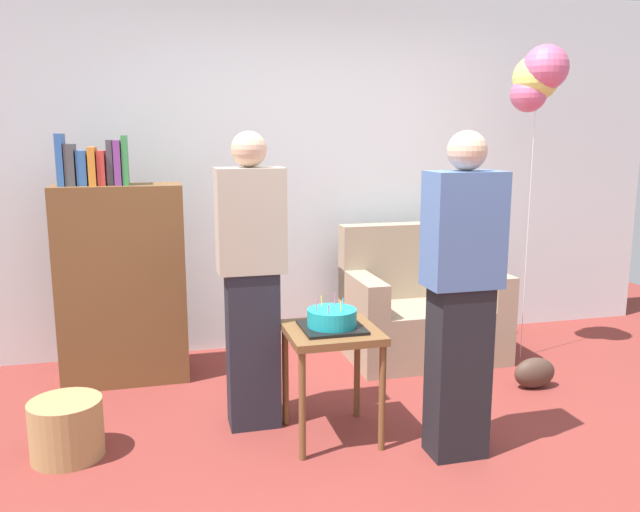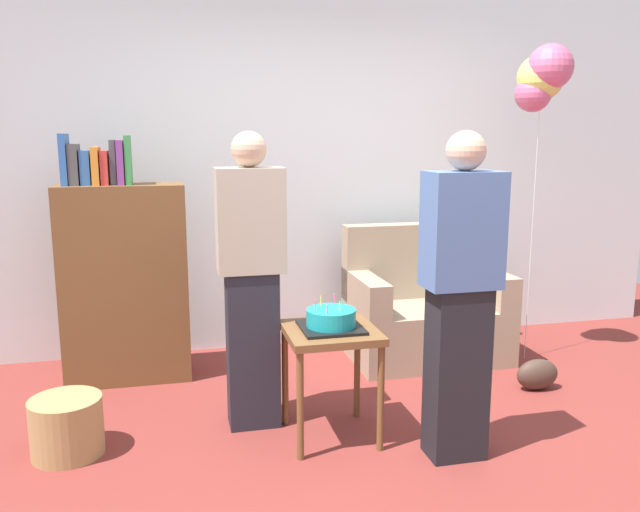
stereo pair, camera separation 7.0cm
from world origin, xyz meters
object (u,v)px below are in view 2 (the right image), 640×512
(bookshelf, at_px, (124,278))
(birthday_cake, at_px, (331,320))
(balloon_bunch, at_px, (543,76))
(person_blowing_candles, at_px, (251,280))
(person_holding_cake, at_px, (460,296))
(handbag, at_px, (537,374))
(couch, at_px, (424,311))
(side_table, at_px, (331,346))
(wicker_basket, at_px, (67,426))

(bookshelf, bearing_deg, birthday_cake, -45.95)
(birthday_cake, distance_m, balloon_bunch, 2.35)
(person_blowing_candles, bearing_deg, person_holding_cake, -32.04)
(bookshelf, distance_m, handbag, 2.75)
(birthday_cake, relative_size, person_blowing_candles, 0.20)
(couch, height_order, person_holding_cake, person_holding_cake)
(person_holding_cake, height_order, balloon_bunch, balloon_bunch)
(balloon_bunch, bearing_deg, bookshelf, 174.71)
(birthday_cake, bearing_deg, person_blowing_candles, 146.04)
(couch, relative_size, handbag, 3.93)
(couch, distance_m, side_table, 1.49)
(birthday_cake, height_order, person_blowing_candles, person_blowing_candles)
(wicker_basket, bearing_deg, birthday_cake, -4.99)
(person_blowing_candles, relative_size, wicker_basket, 4.53)
(couch, relative_size, bookshelf, 0.68)
(birthday_cake, height_order, handbag, birthday_cake)
(handbag, xyz_separation_m, balloon_bunch, (0.26, 0.56, 1.91))
(handbag, bearing_deg, person_blowing_candles, -177.82)
(bookshelf, xyz_separation_m, wicker_basket, (-0.25, -1.03, -0.54))
(bookshelf, relative_size, person_holding_cake, 0.99)
(side_table, xyz_separation_m, birthday_cake, (-0.00, 0.00, 0.14))
(couch, relative_size, side_table, 1.82)
(birthday_cake, relative_size, wicker_basket, 0.89)
(wicker_basket, bearing_deg, handbag, 4.26)
(bookshelf, height_order, handbag, bookshelf)
(bookshelf, bearing_deg, wicker_basket, -103.58)
(person_blowing_candles, bearing_deg, side_table, -33.59)
(person_blowing_candles, bearing_deg, wicker_basket, -171.49)
(birthday_cake, xyz_separation_m, wicker_basket, (-1.36, 0.12, -0.51))
(wicker_basket, xyz_separation_m, balloon_bunch, (3.07, 0.77, 1.86))
(birthday_cake, height_order, balloon_bunch, balloon_bunch)
(side_table, bearing_deg, wicker_basket, 175.01)
(side_table, bearing_deg, bookshelf, 134.05)
(couch, height_order, side_table, couch)
(birthday_cake, xyz_separation_m, handbag, (1.45, 0.33, -0.56))
(couch, distance_m, balloon_bunch, 1.83)
(birthday_cake, relative_size, handbag, 1.14)
(wicker_basket, xyz_separation_m, handbag, (2.81, 0.21, -0.05))
(person_blowing_candles, distance_m, person_holding_cake, 1.12)
(balloon_bunch, bearing_deg, side_table, -152.65)
(person_blowing_candles, bearing_deg, birthday_cake, -33.59)
(side_table, bearing_deg, couch, 48.19)
(handbag, height_order, balloon_bunch, balloon_bunch)
(side_table, distance_m, person_holding_cake, 0.73)
(person_holding_cake, relative_size, handbag, 5.82)
(handbag, bearing_deg, bookshelf, 162.28)
(couch, distance_m, bookshelf, 2.13)
(wicker_basket, distance_m, handbag, 2.82)
(side_table, relative_size, handbag, 2.16)
(bookshelf, height_order, person_blowing_candles, person_blowing_candles)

